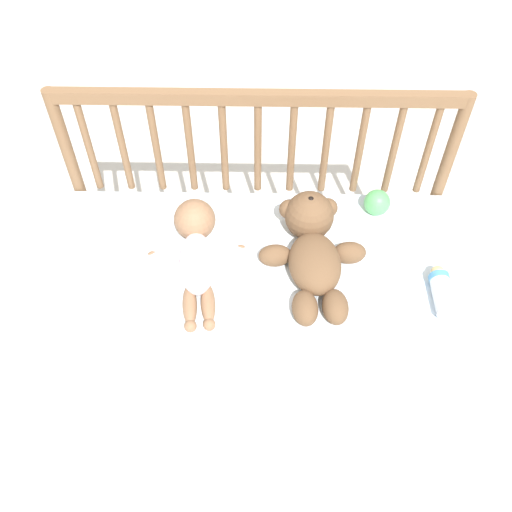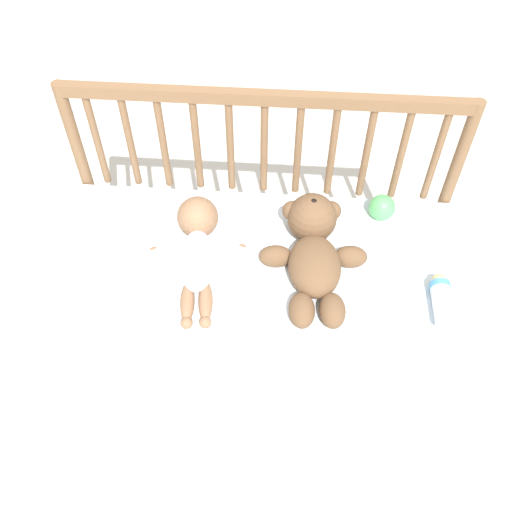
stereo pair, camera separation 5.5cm
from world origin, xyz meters
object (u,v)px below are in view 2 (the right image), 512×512
object	(u,v)px
toy_ball	(382,208)
baby	(197,246)
baby_bottle	(442,299)
teddy_bear	(314,248)

from	to	relation	value
toy_ball	baby	bearing A→B (deg)	-159.78
baby	baby_bottle	bearing A→B (deg)	-10.06
teddy_bear	toy_ball	bearing A→B (deg)	42.80
teddy_bear	baby_bottle	world-z (taller)	teddy_bear
teddy_bear	baby	xyz separation A→B (m)	(-0.32, -0.01, -0.01)
baby	baby_bottle	size ratio (longest dim) A/B	2.66
toy_ball	baby_bottle	world-z (taller)	toy_ball
baby	toy_ball	size ratio (longest dim) A/B	5.18
teddy_bear	baby_bottle	bearing A→B (deg)	-20.01
baby	toy_ball	distance (m)	0.56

